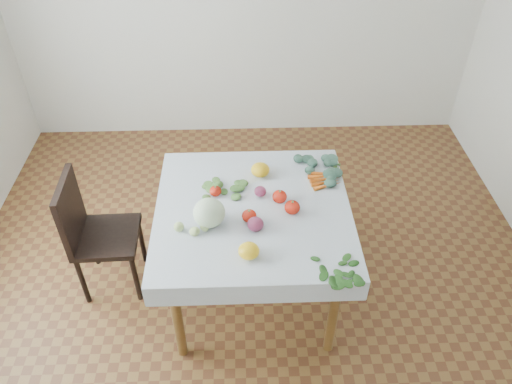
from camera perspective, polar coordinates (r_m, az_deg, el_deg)
ground at (r=3.43m, az=-0.30°, el=-11.30°), size 4.00×4.00×0.00m
table at (r=2.94m, az=-0.34°, el=-3.38°), size 1.00×1.00×0.75m
tablecloth at (r=2.88m, az=-0.35°, el=-1.95°), size 1.12×1.12×0.01m
chair at (r=3.29m, az=-18.28°, el=-4.01°), size 0.40×0.40×0.87m
cabbage at (r=2.74m, az=-5.37°, el=-2.38°), size 0.23×0.23×0.16m
tomato_a at (r=2.95m, az=-4.66°, el=0.11°), size 0.09×0.09×0.06m
tomato_b at (r=2.90m, az=2.71°, el=-0.54°), size 0.09×0.09×0.08m
tomato_c at (r=2.78m, az=-0.78°, el=-2.74°), size 0.09×0.09×0.07m
tomato_d at (r=2.83m, az=4.16°, el=-1.76°), size 0.10×0.10×0.08m
heirloom_back at (r=3.09m, az=0.49°, el=2.56°), size 0.15×0.15×0.08m
heirloom_front at (r=2.59m, az=-0.83°, el=-6.74°), size 0.14×0.14×0.08m
onion_a at (r=2.94m, az=0.49°, el=0.07°), size 0.08×0.08×0.06m
onion_b at (r=2.72m, az=-0.06°, el=-3.70°), size 0.11×0.11×0.08m
tomatillo_cluster at (r=2.74m, az=-7.60°, el=-4.19°), size 0.09×0.13×0.05m
carrot_bunch at (r=3.08m, az=7.97°, el=1.43°), size 0.19×0.18×0.03m
kale_bunch at (r=3.13m, az=6.78°, el=2.43°), size 0.32×0.29×0.04m
basil_bunch at (r=2.57m, az=8.70°, el=-8.75°), size 0.29×0.21×0.01m
dill_bunch at (r=2.99m, az=-3.60°, el=0.29°), size 0.26×0.20×0.02m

